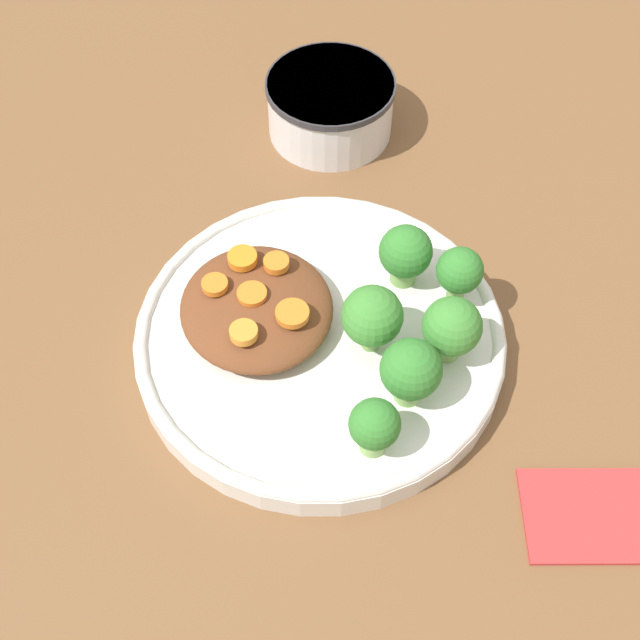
% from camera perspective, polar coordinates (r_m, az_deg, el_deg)
% --- Properties ---
extents(ground_plane, '(4.00, 4.00, 0.00)m').
position_cam_1_polar(ground_plane, '(0.67, 0.00, -1.77)').
color(ground_plane, brown).
extents(plate, '(0.27, 0.27, 0.02)m').
position_cam_1_polar(plate, '(0.66, 0.00, -1.11)').
color(plate, silver).
rests_on(plate, ground_plane).
extents(dip_bowl, '(0.11, 0.11, 0.05)m').
position_cam_1_polar(dip_bowl, '(0.81, 0.67, 13.68)').
color(dip_bowl, silver).
rests_on(dip_bowl, ground_plane).
extents(stew_mound, '(0.11, 0.12, 0.03)m').
position_cam_1_polar(stew_mound, '(0.65, -4.08, 0.80)').
color(stew_mound, brown).
rests_on(stew_mound, plate).
extents(broccoli_floret_0, '(0.03, 0.03, 0.05)m').
position_cam_1_polar(broccoli_floret_0, '(0.58, 3.51, -6.80)').
color(broccoli_floret_0, '#7FA85B').
rests_on(broccoli_floret_0, plate).
extents(broccoli_floret_1, '(0.04, 0.04, 0.06)m').
position_cam_1_polar(broccoli_floret_1, '(0.62, 3.36, 0.21)').
color(broccoli_floret_1, '#759E51').
rests_on(broccoli_floret_1, plate).
extents(broccoli_floret_2, '(0.04, 0.04, 0.06)m').
position_cam_1_polar(broccoli_floret_2, '(0.60, 5.84, -3.27)').
color(broccoli_floret_2, '#7FA85B').
rests_on(broccoli_floret_2, plate).
extents(broccoli_floret_3, '(0.04, 0.04, 0.06)m').
position_cam_1_polar(broccoli_floret_3, '(0.62, 8.44, -0.50)').
color(broccoli_floret_3, '#759E51').
rests_on(broccoli_floret_3, plate).
extents(broccoli_floret_4, '(0.04, 0.04, 0.05)m').
position_cam_1_polar(broccoli_floret_4, '(0.66, 5.49, 4.26)').
color(broccoli_floret_4, '#759E51').
rests_on(broccoli_floret_4, plate).
extents(broccoli_floret_5, '(0.03, 0.03, 0.05)m').
position_cam_1_polar(broccoli_floret_5, '(0.65, 8.96, 2.96)').
color(broccoli_floret_5, '#759E51').
rests_on(broccoli_floret_5, plate).
extents(carrot_slice_0, '(0.02, 0.02, 0.01)m').
position_cam_1_polar(carrot_slice_0, '(0.62, -4.91, -0.80)').
color(carrot_slice_0, orange).
rests_on(carrot_slice_0, stew_mound).
extents(carrot_slice_1, '(0.02, 0.02, 0.01)m').
position_cam_1_polar(carrot_slice_1, '(0.65, -6.75, 2.26)').
color(carrot_slice_1, orange).
rests_on(carrot_slice_1, stew_mound).
extents(carrot_slice_2, '(0.02, 0.02, 0.01)m').
position_cam_1_polar(carrot_slice_2, '(0.65, -2.81, 3.67)').
color(carrot_slice_2, orange).
rests_on(carrot_slice_2, stew_mound).
extents(carrot_slice_3, '(0.02, 0.02, 0.01)m').
position_cam_1_polar(carrot_slice_3, '(0.66, -4.99, 3.96)').
color(carrot_slice_3, orange).
rests_on(carrot_slice_3, stew_mound).
extents(carrot_slice_4, '(0.02, 0.02, 0.00)m').
position_cam_1_polar(carrot_slice_4, '(0.64, -4.38, 1.68)').
color(carrot_slice_4, orange).
rests_on(carrot_slice_4, stew_mound).
extents(carrot_slice_5, '(0.02, 0.02, 0.01)m').
position_cam_1_polar(carrot_slice_5, '(0.63, -1.86, 0.64)').
color(carrot_slice_5, orange).
rests_on(carrot_slice_5, stew_mound).
extents(napkin, '(0.12, 0.09, 0.01)m').
position_cam_1_polar(napkin, '(0.63, 17.57, -11.77)').
color(napkin, '#B73333').
rests_on(napkin, ground_plane).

